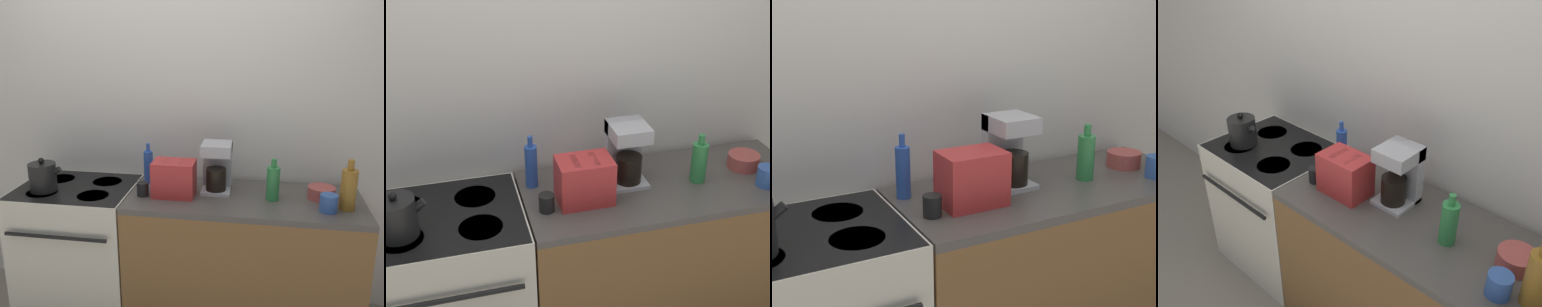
# 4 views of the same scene
# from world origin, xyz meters

# --- Properties ---
(wall_back) EXTENTS (8.00, 0.05, 2.60)m
(wall_back) POSITION_xyz_m (0.00, 0.67, 1.30)
(wall_back) COLOR silver
(wall_back) RESTS_ON ground_plane
(stove) EXTENTS (0.75, 0.65, 0.89)m
(stove) POSITION_xyz_m (-0.59, 0.30, 0.46)
(stove) COLOR silver
(stove) RESTS_ON ground_plane
(counter_block) EXTENTS (1.42, 0.62, 0.89)m
(counter_block) POSITION_xyz_m (0.51, 0.31, 0.45)
(counter_block) COLOR brown
(counter_block) RESTS_ON ground_plane
(kettle) EXTENTS (0.21, 0.17, 0.22)m
(kettle) POSITION_xyz_m (-0.76, 0.21, 0.99)
(kettle) COLOR black
(kettle) RESTS_ON stove
(toaster) EXTENTS (0.25, 0.18, 0.22)m
(toaster) POSITION_xyz_m (0.08, 0.26, 1.00)
(toaster) COLOR red
(toaster) RESTS_ON counter_block
(coffee_maker) EXTENTS (0.18, 0.20, 0.31)m
(coffee_maker) POSITION_xyz_m (0.32, 0.39, 1.06)
(coffee_maker) COLOR #B7B7BC
(coffee_maker) RESTS_ON counter_block
(bottle_blue) EXTENTS (0.06, 0.06, 0.27)m
(bottle_blue) POSITION_xyz_m (-0.14, 0.46, 1.01)
(bottle_blue) COLOR #2D56B7
(bottle_blue) RESTS_ON counter_block
(bottle_green) EXTENTS (0.08, 0.08, 0.25)m
(bottle_green) POSITION_xyz_m (0.67, 0.29, 1.00)
(bottle_green) COLOR #338C47
(bottle_green) RESTS_ON counter_block
(cup_blue) EXTENTS (0.10, 0.10, 0.10)m
(cup_blue) POSITION_xyz_m (0.98, 0.16, 0.94)
(cup_blue) COLOR #3860B2
(cup_blue) RESTS_ON counter_block
(cup_black) EXTENTS (0.07, 0.07, 0.08)m
(cup_black) POSITION_xyz_m (-0.11, 0.23, 0.94)
(cup_black) COLOR black
(cup_black) RESTS_ON counter_block
(bowl) EXTENTS (0.16, 0.16, 0.07)m
(bowl) POSITION_xyz_m (0.96, 0.35, 0.93)
(bowl) COLOR #B24C47
(bowl) RESTS_ON counter_block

